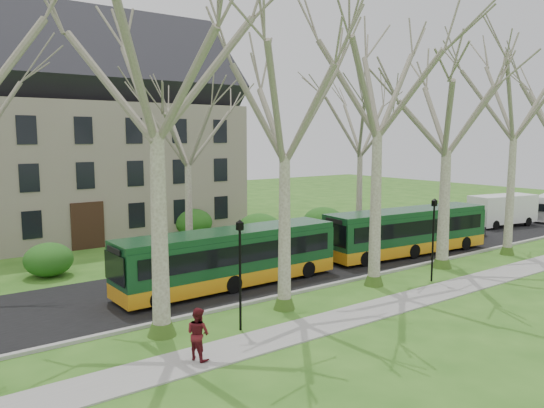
{
  "coord_description": "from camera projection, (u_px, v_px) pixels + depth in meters",
  "views": [
    {
      "loc": [
        -16.92,
        -17.92,
        7.56
      ],
      "look_at": [
        -1.51,
        3.0,
        4.27
      ],
      "focal_mm": 35.0,
      "sensor_mm": 36.0,
      "label": 1
    }
  ],
  "objects": [
    {
      "name": "ground",
      "position": [
        335.0,
        297.0,
        25.22
      ],
      "size": [
        120.0,
        120.0,
        0.0
      ],
      "primitive_type": "plane",
      "color": "#30631C",
      "rests_on": "ground"
    },
    {
      "name": "bus_lead",
      "position": [
        231.0,
        257.0,
        26.68
      ],
      "size": [
        11.91,
        2.65,
        2.97
      ],
      "primitive_type": null,
      "rotation": [
        0.0,
        0.0,
        0.02
      ],
      "color": "#124120",
      "rests_on": "road"
    },
    {
      "name": "sidewalk",
      "position": [
        374.0,
        310.0,
        23.22
      ],
      "size": [
        70.0,
        2.0,
        0.06
      ],
      "primitive_type": "cube",
      "color": "gray",
      "rests_on": "ground"
    },
    {
      "name": "pedestrian_b",
      "position": [
        198.0,
        334.0,
        17.9
      ],
      "size": [
        0.92,
        1.04,
        1.8
      ],
      "primitive_type": "imported",
      "rotation": [
        0.0,
        0.0,
        1.88
      ],
      "color": "#58141A",
      "rests_on": "sidewalk"
    },
    {
      "name": "building",
      "position": [
        59.0,
        130.0,
        39.85
      ],
      "size": [
        26.5,
        12.2,
        16.0
      ],
      "color": "gray",
      "rests_on": "ground"
    },
    {
      "name": "van_a",
      "position": [
        502.0,
        211.0,
        44.79
      ],
      "size": [
        6.33,
        3.23,
        2.63
      ],
      "primitive_type": null,
      "rotation": [
        0.0,
        0.0,
        -0.18
      ],
      "color": "white",
      "rests_on": "road"
    },
    {
      "name": "tree_row_verge",
      "position": [
        333.0,
        149.0,
        24.58
      ],
      "size": [
        49.0,
        7.0,
        14.0
      ],
      "color": "gray",
      "rests_on": "ground"
    },
    {
      "name": "tree_row_far",
      "position": [
        197.0,
        163.0,
        32.47
      ],
      "size": [
        33.0,
        7.0,
        12.0
      ],
      "color": "gray",
      "rests_on": "ground"
    },
    {
      "name": "sedan",
      "position": [
        468.0,
        229.0,
        39.52
      ],
      "size": [
        4.94,
        3.25,
        1.33
      ],
      "primitive_type": "imported",
      "rotation": [
        0.0,
        0.0,
        1.9
      ],
      "color": "#A3A3A8",
      "rests_on": "road"
    },
    {
      "name": "road",
      "position": [
        267.0,
        273.0,
        29.61
      ],
      "size": [
        80.0,
        8.0,
        0.06
      ],
      "primitive_type": "cube",
      "color": "black",
      "rests_on": "ground"
    },
    {
      "name": "hedges",
      "position": [
        129.0,
        241.0,
        33.53
      ],
      "size": [
        30.6,
        8.6,
        2.0
      ],
      "color": "#1D4E16",
      "rests_on": "ground"
    },
    {
      "name": "lamp_row",
      "position": [
        351.0,
        247.0,
        24.09
      ],
      "size": [
        36.22,
        0.22,
        4.3
      ],
      "color": "black",
      "rests_on": "ground"
    },
    {
      "name": "bus_follow",
      "position": [
        408.0,
        231.0,
        34.06
      ],
      "size": [
        12.16,
        3.53,
        3.0
      ],
      "primitive_type": null,
      "rotation": [
        0.0,
        0.0,
        -0.09
      ],
      "color": "#124120",
      "rests_on": "road"
    },
    {
      "name": "curb",
      "position": [
        314.0,
        288.0,
        26.41
      ],
      "size": [
        80.0,
        0.25,
        0.14
      ],
      "primitive_type": "cube",
      "color": "#A5A39E",
      "rests_on": "ground"
    }
  ]
}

